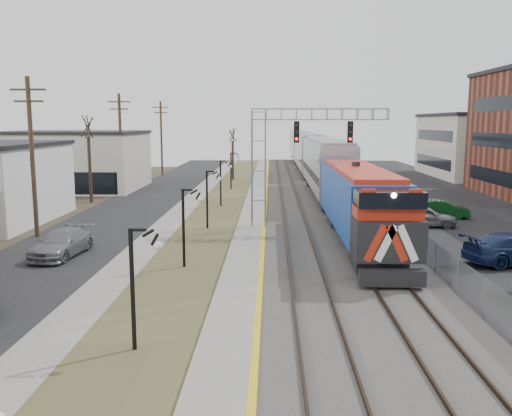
{
  "coord_description": "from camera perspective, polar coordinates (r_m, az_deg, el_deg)",
  "views": [
    {
      "loc": [
        0.34,
        -8.27,
        7.24
      ],
      "look_at": [
        -0.47,
        20.9,
        2.6
      ],
      "focal_mm": 38.0,
      "sensor_mm": 36.0,
      "label": 1
    }
  ],
  "objects": [
    {
      "name": "car_lot_f",
      "position": [
        43.48,
        18.88,
        -0.14
      ],
      "size": [
        4.27,
        1.95,
        1.36
      ],
      "primitive_type": "imported",
      "rotation": [
        0.0,
        0.0,
        1.44
      ],
      "color": "#0C4017",
      "rests_on": "ground"
    },
    {
      "name": "fence",
      "position": [
        44.45,
        11.76,
        0.51
      ],
      "size": [
        0.04,
        120.0,
        1.6
      ],
      "primitive_type": "cube",
      "color": "gray",
      "rests_on": "ground"
    },
    {
      "name": "platform_edge",
      "position": [
        43.84,
        0.97,
        -0.15
      ],
      "size": [
        0.24,
        120.0,
        0.01
      ],
      "primitive_type": "cube",
      "color": "gold",
      "rests_on": "platform"
    },
    {
      "name": "platform",
      "position": [
        43.87,
        -0.18,
        -0.31
      ],
      "size": [
        2.0,
        120.0,
        0.24
      ],
      "primitive_type": "cube",
      "color": "gray",
      "rests_on": "ground"
    },
    {
      "name": "utility_poles",
      "position": [
        36.5,
        -22.48,
        4.83
      ],
      "size": [
        0.28,
        80.28,
        10.0
      ],
      "color": "#4C3823",
      "rests_on": "ground"
    },
    {
      "name": "track_near",
      "position": [
        43.86,
        3.74,
        -0.12
      ],
      "size": [
        1.58,
        120.0,
        0.15
      ],
      "color": "#2D2119",
      "rests_on": "ballast_bed"
    },
    {
      "name": "track_far",
      "position": [
        44.13,
        8.29,
        -0.14
      ],
      "size": [
        1.58,
        120.0,
        0.15
      ],
      "color": "#2D2119",
      "rests_on": "ballast_bed"
    },
    {
      "name": "sidewalk",
      "position": [
        44.48,
        -7.93,
        -0.37
      ],
      "size": [
        2.0,
        120.0,
        0.08
      ],
      "primitive_type": "cube",
      "color": "gray",
      "rests_on": "ground"
    },
    {
      "name": "train",
      "position": [
        67.14,
        6.02,
        5.29
      ],
      "size": [
        3.0,
        85.85,
        5.33
      ],
      "color": "#1440A6",
      "rests_on": "ground"
    },
    {
      "name": "street_west",
      "position": [
        45.44,
        -13.53,
        -0.36
      ],
      "size": [
        7.0,
        120.0,
        0.04
      ],
      "primitive_type": "cube",
      "color": "black",
      "rests_on": "ground"
    },
    {
      "name": "ballast_bed",
      "position": [
        44.01,
        6.34,
        -0.36
      ],
      "size": [
        8.0,
        120.0,
        0.2
      ],
      "primitive_type": "cube",
      "color": "#595651",
      "rests_on": "ground"
    },
    {
      "name": "lampposts",
      "position": [
        27.42,
        -7.55,
        -2.06
      ],
      "size": [
        0.14,
        62.14,
        4.0
      ],
      "color": "black",
      "rests_on": "ground"
    },
    {
      "name": "bare_trees",
      "position": [
        49.15,
        -13.78,
        3.47
      ],
      "size": [
        12.3,
        42.3,
        5.95
      ],
      "color": "#382D23",
      "rests_on": "ground"
    },
    {
      "name": "parking_lot",
      "position": [
        46.58,
        21.22,
        -0.5
      ],
      "size": [
        16.0,
        120.0,
        0.04
      ],
      "primitive_type": "cube",
      "color": "black",
      "rests_on": "ground"
    },
    {
      "name": "grass_median",
      "position": [
        44.08,
        -4.08,
        -0.4
      ],
      "size": [
        4.0,
        120.0,
        0.06
      ],
      "primitive_type": "cube",
      "color": "#4C522B",
      "rests_on": "ground"
    },
    {
      "name": "signal_gantry",
      "position": [
        36.31,
        3.0,
        6.41
      ],
      "size": [
        9.0,
        1.07,
        8.15
      ],
      "color": "gray",
      "rests_on": "ground"
    },
    {
      "name": "car_lot_e",
      "position": [
        39.48,
        17.37,
        -0.89
      ],
      "size": [
        4.38,
        2.17,
        1.44
      ],
      "primitive_type": "imported",
      "rotation": [
        0.0,
        0.0,
        1.45
      ],
      "color": "slate",
      "rests_on": "ground"
    },
    {
      "name": "car_street_b",
      "position": [
        31.25,
        -19.77,
        -3.57
      ],
      "size": [
        2.44,
        5.06,
        1.42
      ],
      "primitive_type": "imported",
      "rotation": [
        0.0,
        0.0,
        -0.09
      ],
      "color": "slate",
      "rests_on": "ground"
    }
  ]
}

